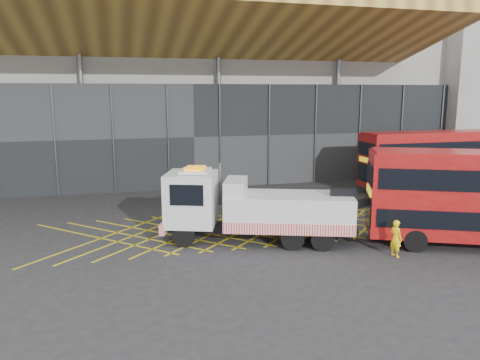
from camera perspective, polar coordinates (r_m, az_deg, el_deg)
name	(u,v)px	position (r m, az deg, el deg)	size (l,w,h in m)	color
ground_plane	(194,231)	(25.54, -5.67, -6.23)	(120.00, 120.00, 0.00)	#262528
road_markings	(264,226)	(26.44, 2.95, -5.59)	(24.76, 7.16, 0.01)	gold
construction_building	(179,74)	(42.94, -7.45, 12.71)	(55.00, 23.97, 18.00)	gray
recovery_truck	(251,207)	(23.24, 1.39, -3.37)	(10.79, 5.64, 3.82)	black
bus_second	(431,158)	(38.16, 22.26, 2.50)	(11.06, 2.64, 4.49)	maroon
worker	(396,238)	(22.59, 18.48, -6.75)	(0.62, 0.41, 1.71)	yellow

